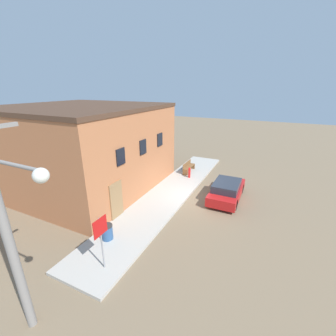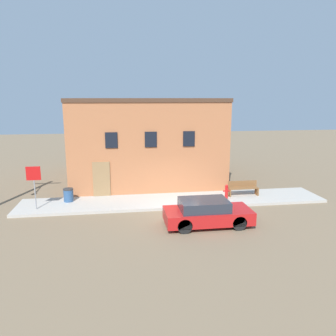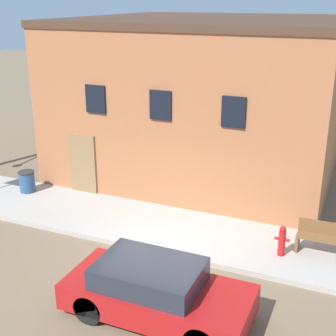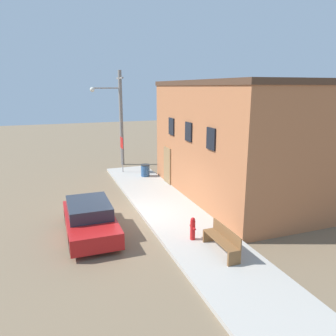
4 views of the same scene
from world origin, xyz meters
The scene contains 8 objects.
ground_plane centered at (0.00, 0.00, 0.00)m, with size 80.00×80.00×0.00m, color #7A664C.
sidewalk centered at (0.00, 1.37, 0.07)m, with size 17.18×2.73×0.15m.
brick_building centered at (-1.18, 7.67, 2.90)m, with size 9.83×10.00×5.81m.
fire_hydrant centered at (2.99, 1.08, 0.57)m, with size 0.38×0.18×0.84m.
stop_sign centered at (-7.38, 0.82, 1.75)m, with size 0.72×0.06×2.27m.
bench centered at (4.18, 1.62, 0.58)m, with size 1.78×0.44×0.85m.
trash_bin centered at (-5.90, 1.91, 0.52)m, with size 0.55×0.55×0.74m.
parked_car centered at (0.93, -2.28, 0.61)m, with size 4.02×1.76×1.24m.
Camera 2 is at (-2.95, -16.25, 5.82)m, focal length 35.00 mm.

